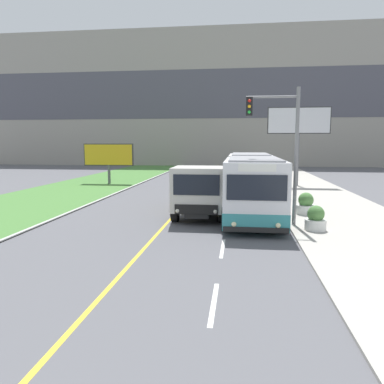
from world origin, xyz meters
name	(u,v)px	position (x,y,z in m)	size (l,w,h in m)	color
apartment_block_background	(220,100)	(0.00, 62.13, 10.56)	(80.00, 8.04, 21.12)	gray
city_bus	(251,183)	(3.96, 19.85, 1.54)	(2.74, 12.28, 3.03)	silver
dump_truck	(201,192)	(1.43, 17.71, 1.29)	(2.52, 6.57, 2.58)	black
car_distant	(217,175)	(1.24, 34.43, 0.69)	(1.80, 4.30, 1.45)	silver
traffic_light_mast	(282,139)	(5.10, 16.22, 3.85)	(2.28, 0.32, 6.06)	slate
billboard_large	(299,124)	(8.16, 32.01, 5.22)	(5.16, 0.24, 6.63)	#59595B
billboard_small	(109,156)	(-8.35, 31.90, 2.53)	(4.54, 0.24, 3.60)	#59595B
planter_round_near	(316,219)	(6.49, 15.30, 0.54)	(0.87, 0.87, 1.04)	silver
planter_round_second	(306,205)	(6.68, 18.82, 0.57)	(0.95, 0.95, 1.12)	silver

